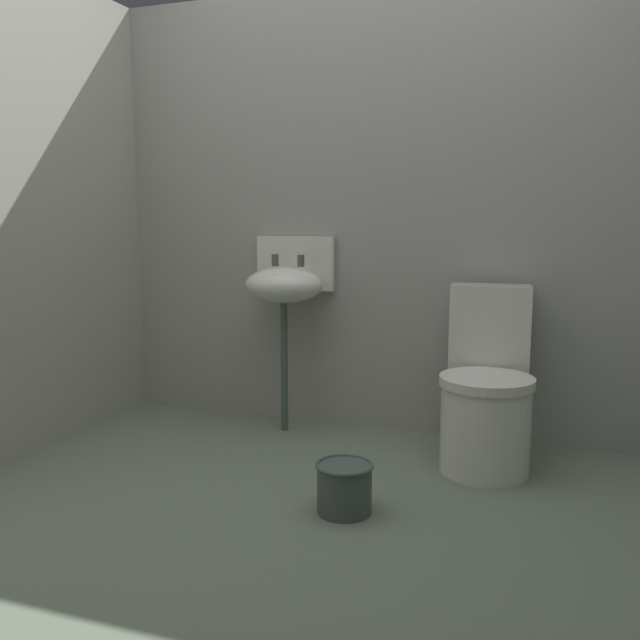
{
  "coord_description": "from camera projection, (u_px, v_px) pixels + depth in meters",
  "views": [
    {
      "loc": [
        0.86,
        -2.12,
        1.1
      ],
      "look_at": [
        0.0,
        0.3,
        0.7
      ],
      "focal_mm": 38.26,
      "sensor_mm": 36.0,
      "label": 1
    }
  ],
  "objects": [
    {
      "name": "sink",
      "position": [
        286.0,
        284.0,
        3.43
      ],
      "size": [
        0.42,
        0.35,
        0.99
      ],
      "color": "#455049",
      "rests_on": "ground"
    },
    {
      "name": "toilet_near_wall",
      "position": [
        487.0,
        394.0,
        2.98
      ],
      "size": [
        0.43,
        0.62,
        0.78
      ],
      "rotation": [
        0.0,
        0.0,
        3.22
      ],
      "color": "silver",
      "rests_on": "ground"
    },
    {
      "name": "wall_back",
      "position": [
        383.0,
        214.0,
        3.43
      ],
      "size": [
        3.23,
        0.1,
        2.2
      ],
      "primitive_type": "cube",
      "color": "#96978F",
      "rests_on": "ground"
    },
    {
      "name": "ground_plane",
      "position": [
        292.0,
        537.0,
        2.43
      ],
      "size": [
        3.23,
        2.81,
        0.08
      ],
      "primitive_type": "cube",
      "color": "slate"
    },
    {
      "name": "bucket",
      "position": [
        344.0,
        486.0,
        2.53
      ],
      "size": [
        0.22,
        0.22,
        0.19
      ],
      "color": "#455049",
      "rests_on": "ground"
    }
  ]
}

